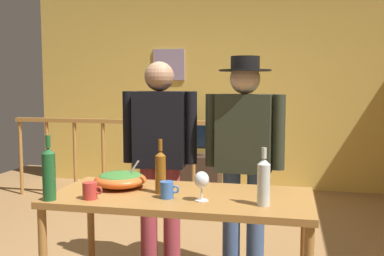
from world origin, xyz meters
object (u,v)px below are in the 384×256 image
(tv_console, at_px, (187,172))
(mug_blue, at_px, (167,190))
(serving_table, at_px, (181,206))
(wine_bottle_clear, at_px, (264,181))
(person_standing_right, at_px, (244,148))
(mug_red, at_px, (90,191))
(stair_railing, at_px, (166,151))
(person_standing_left, at_px, (160,149))
(wine_bottle_amber, at_px, (160,171))
(wine_bottle_green, at_px, (49,173))
(salad_bowl, at_px, (120,179))
(framed_picture, at_px, (169,65))
(wine_glass, at_px, (202,181))
(flat_screen_tv, at_px, (186,135))

(tv_console, height_order, mug_blue, mug_blue)
(serving_table, distance_m, mug_blue, 0.17)
(wine_bottle_clear, xyz_separation_m, person_standing_right, (-0.18, 0.78, 0.07))
(tv_console, bearing_deg, mug_red, -86.46)
(stair_railing, height_order, person_standing_left, person_standing_left)
(stair_railing, xyz_separation_m, serving_table, (0.80, -2.51, 0.06))
(serving_table, xyz_separation_m, person_standing_right, (0.32, 0.63, 0.27))
(stair_railing, height_order, wine_bottle_clear, wine_bottle_clear)
(tv_console, bearing_deg, wine_bottle_clear, -70.27)
(mug_blue, bearing_deg, wine_bottle_amber, 123.38)
(wine_bottle_green, bearing_deg, salad_bowl, 53.08)
(framed_picture, xyz_separation_m, person_standing_left, (0.71, -2.87, -0.76))
(wine_glass, distance_m, person_standing_left, 0.89)
(mug_red, height_order, person_standing_left, person_standing_left)
(stair_railing, height_order, wine_glass, stair_railing)
(person_standing_right, bearing_deg, wine_bottle_green, 46.90)
(salad_bowl, relative_size, person_standing_left, 0.21)
(salad_bowl, height_order, person_standing_left, person_standing_left)
(wine_glass, relative_size, wine_bottle_amber, 0.51)
(stair_railing, distance_m, salad_bowl, 2.46)
(framed_picture, bearing_deg, stair_railing, -77.13)
(tv_console, xyz_separation_m, salad_bowl, (0.28, -3.13, 0.58))
(salad_bowl, distance_m, wine_bottle_amber, 0.32)
(wine_glass, bearing_deg, framed_picture, 108.00)
(tv_console, distance_m, wine_bottle_green, 3.57)
(wine_bottle_green, relative_size, wine_bottle_amber, 1.13)
(wine_bottle_amber, relative_size, mug_red, 2.77)
(wine_bottle_clear, distance_m, mug_red, 1.00)
(mug_blue, bearing_deg, serving_table, 61.47)
(framed_picture, xyz_separation_m, wine_bottle_green, (0.32, -3.80, -0.77))
(flat_screen_tv, bearing_deg, mug_red, -86.43)
(wine_bottle_clear, bearing_deg, mug_red, -175.85)
(wine_bottle_clear, bearing_deg, wine_bottle_green, -173.13)
(tv_console, bearing_deg, salad_bowl, -84.92)
(wine_glass, relative_size, wine_bottle_green, 0.45)
(wine_glass, relative_size, mug_blue, 1.48)
(wine_bottle_green, distance_m, wine_bottle_amber, 0.65)
(serving_table, xyz_separation_m, salad_bowl, (-0.42, 0.09, 0.13))
(wine_glass, relative_size, person_standing_right, 0.11)
(wine_bottle_green, xyz_separation_m, wine_bottle_amber, (0.58, 0.29, -0.02))
(wine_bottle_clear, bearing_deg, wine_bottle_amber, 166.86)
(salad_bowl, xyz_separation_m, mug_blue, (0.37, -0.19, -0.01))
(tv_console, bearing_deg, person_standing_right, -68.43)
(mug_red, bearing_deg, wine_glass, 8.41)
(tv_console, relative_size, wine_bottle_amber, 2.69)
(person_standing_left, bearing_deg, framed_picture, -81.02)
(framed_picture, bearing_deg, person_standing_right, -64.89)
(flat_screen_tv, bearing_deg, mug_blue, -78.91)
(person_standing_right, bearing_deg, person_standing_left, 4.87)
(wine_bottle_green, distance_m, mug_blue, 0.69)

